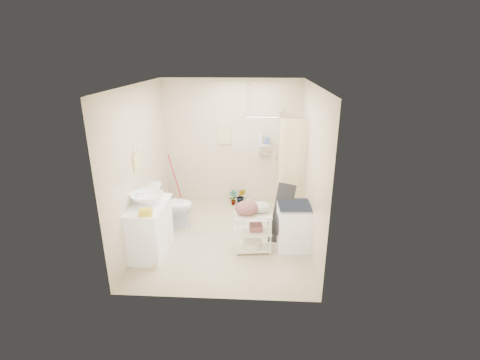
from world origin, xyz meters
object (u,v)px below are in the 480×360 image
at_px(washing_machine, 293,226).
at_px(laundry_rack, 253,228).
at_px(vanity, 150,229).
at_px(toilet, 171,206).

distance_m(washing_machine, laundry_rack, 0.68).
xyz_separation_m(washing_machine, laundry_rack, (-0.66, -0.15, 0.02)).
relative_size(vanity, laundry_rack, 1.20).
bearing_deg(laundry_rack, washing_machine, 6.09).
xyz_separation_m(toilet, laundry_rack, (1.52, -0.79, -0.01)).
bearing_deg(vanity, laundry_rack, 5.57).
distance_m(toilet, laundry_rack, 1.71).
xyz_separation_m(vanity, washing_machine, (2.30, 0.29, -0.04)).
height_order(washing_machine, laundry_rack, laundry_rack).
bearing_deg(toilet, vanity, 173.46).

